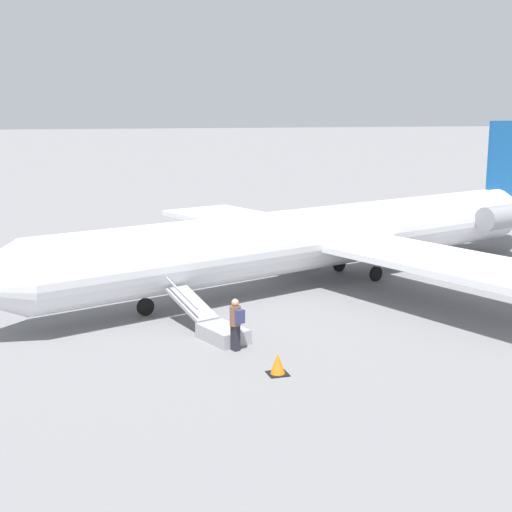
# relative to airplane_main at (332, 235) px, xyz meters

# --- Properties ---
(ground_plane) EXTENTS (600.00, 600.00, 0.00)m
(ground_plane) POSITION_rel_airplane_main_xyz_m (0.95, 0.34, -2.14)
(ground_plane) COLOR slate
(airplane_main) EXTENTS (31.93, 24.92, 7.17)m
(airplane_main) POSITION_rel_airplane_main_xyz_m (0.00, 0.00, 0.00)
(airplane_main) COLOR silver
(airplane_main) RESTS_ON ground
(boarding_stairs) EXTENTS (2.32, 4.12, 1.76)m
(boarding_stairs) POSITION_rel_airplane_main_xyz_m (7.10, 6.67, -1.76)
(boarding_stairs) COLOR #99999E
(boarding_stairs) RESTS_ON ground
(passenger) EXTENTS (0.43, 0.57, 1.74)m
(passenger) POSITION_rel_airplane_main_xyz_m (6.80, 8.16, -1.14)
(passenger) COLOR #23232D
(passenger) RESTS_ON ground
(traffic_cone_near_stairs) EXTENTS (0.60, 0.60, 0.66)m
(traffic_cone_near_stairs) POSITION_rel_airplane_main_xyz_m (6.18, 10.57, -1.83)
(traffic_cone_near_stairs) COLOR black
(traffic_cone_near_stairs) RESTS_ON ground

